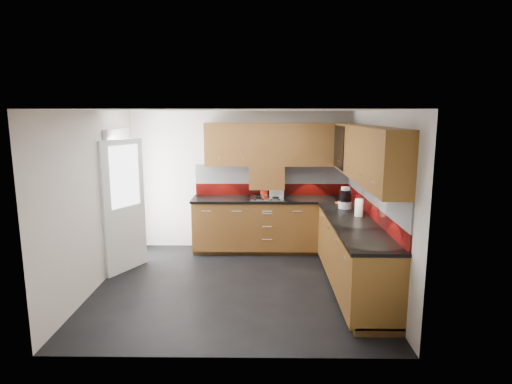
{
  "coord_description": "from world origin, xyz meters",
  "views": [
    {
      "loc": [
        0.35,
        -5.62,
        2.37
      ],
      "look_at": [
        0.28,
        0.65,
        1.2
      ],
      "focal_mm": 30.0,
      "sensor_mm": 36.0,
      "label": 1
    }
  ],
  "objects_px": {
    "utensil_pot": "(264,191)",
    "food_processor": "(345,199)",
    "toaster": "(277,192)",
    "gas_hob": "(267,197)"
  },
  "relations": [
    {
      "from": "gas_hob",
      "to": "toaster",
      "type": "distance_m",
      "value": 0.23
    },
    {
      "from": "toaster",
      "to": "food_processor",
      "type": "bearing_deg",
      "value": -41.58
    },
    {
      "from": "utensil_pot",
      "to": "toaster",
      "type": "bearing_deg",
      "value": -6.1
    },
    {
      "from": "utensil_pot",
      "to": "food_processor",
      "type": "relative_size",
      "value": 1.44
    },
    {
      "from": "gas_hob",
      "to": "food_processor",
      "type": "height_order",
      "value": "food_processor"
    },
    {
      "from": "gas_hob",
      "to": "utensil_pot",
      "type": "relative_size",
      "value": 1.2
    },
    {
      "from": "utensil_pot",
      "to": "toaster",
      "type": "relative_size",
      "value": 1.85
    },
    {
      "from": "toaster",
      "to": "food_processor",
      "type": "relative_size",
      "value": 0.78
    },
    {
      "from": "toaster",
      "to": "food_processor",
      "type": "xyz_separation_m",
      "value": [
        1.0,
        -0.89,
        0.06
      ]
    },
    {
      "from": "toaster",
      "to": "utensil_pot",
      "type": "bearing_deg",
      "value": 173.9
    }
  ]
}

